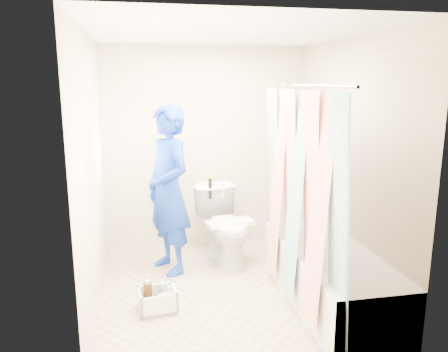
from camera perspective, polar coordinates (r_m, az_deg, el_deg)
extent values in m
plane|color=tan|center=(4.40, 0.50, -14.52)|extent=(2.60, 2.60, 0.00)
cube|color=white|center=(3.95, 0.57, 18.31)|extent=(2.40, 2.60, 0.02)
cube|color=beige|center=(5.27, -2.29, 3.69)|extent=(2.40, 0.02, 2.40)
cube|color=beige|center=(2.78, 5.87, -4.16)|extent=(2.40, 0.02, 2.40)
cube|color=beige|center=(3.95, -16.78, 0.30)|extent=(0.02, 2.60, 2.40)
cube|color=beige|center=(4.40, 16.03, 1.52)|extent=(0.02, 2.60, 2.40)
cube|color=silver|center=(4.17, 13.53, -12.65)|extent=(0.70, 1.75, 0.50)
cube|color=white|center=(4.09, 13.68, -9.98)|extent=(0.58, 1.63, 0.06)
cylinder|color=silver|center=(3.67, 10.07, 11.56)|extent=(0.02, 1.90, 0.02)
cube|color=white|center=(3.79, 9.55, -2.64)|extent=(0.06, 1.75, 1.80)
imported|color=white|center=(4.88, 0.14, -6.48)|extent=(0.62, 0.90, 0.84)
cube|color=white|center=(4.74, 0.76, -6.13)|extent=(0.55, 0.32, 0.04)
cylinder|color=black|center=(4.94, -1.81, -1.60)|extent=(0.04, 0.04, 0.25)
cylinder|color=yellow|center=(4.90, -1.82, -0.08)|extent=(0.07, 0.07, 0.03)
cylinder|color=silver|center=(5.00, -0.14, -1.69)|extent=(0.03, 0.03, 0.20)
imported|color=#1042A7|center=(4.56, -7.26, -1.87)|extent=(0.65, 0.76, 1.76)
cube|color=silver|center=(4.08, -8.65, -16.75)|extent=(0.35, 0.30, 0.03)
cube|color=silver|center=(4.02, -10.91, -15.96)|extent=(0.05, 0.26, 0.19)
cube|color=silver|center=(4.06, -6.50, -15.51)|extent=(0.05, 0.26, 0.19)
cube|color=silver|center=(3.93, -8.39, -16.54)|extent=(0.33, 0.06, 0.19)
cube|color=silver|center=(4.14, -8.98, -14.99)|extent=(0.33, 0.06, 0.19)
cylinder|color=#40240C|center=(4.05, -9.91, -15.03)|extent=(0.08, 0.08, 0.22)
cylinder|color=white|center=(4.08, -7.91, -14.90)|extent=(0.07, 0.07, 0.19)
cylinder|color=beige|center=(3.99, -8.24, -16.00)|extent=(0.05, 0.05, 0.14)
cylinder|color=#40240C|center=(3.99, -9.64, -16.70)|extent=(0.06, 0.06, 0.06)
cylinder|color=#EAA245|center=(3.97, -9.66, -16.20)|extent=(0.07, 0.07, 0.01)
imported|color=silver|center=(3.99, -7.17, -15.39)|extent=(0.13, 0.13, 0.21)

